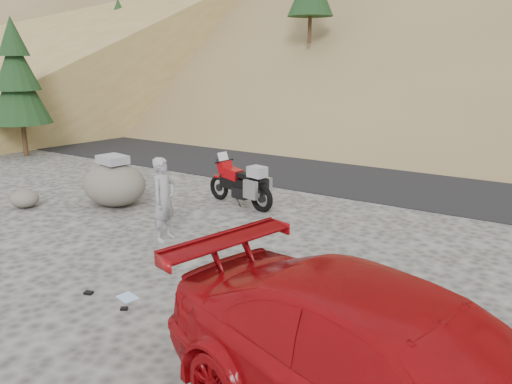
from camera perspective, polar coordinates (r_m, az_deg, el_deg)
ground at (r=9.72m, az=-11.27°, el=-6.95°), size 140.00×140.00×0.00m
road at (r=17.05m, az=10.11°, el=2.69°), size 120.00×7.00×0.05m
conifer_verge at (r=20.52m, az=-25.64°, el=11.70°), size 2.20×2.20×5.04m
motorcycle at (r=12.37m, az=-1.56°, el=0.85°), size 2.17×0.87×1.30m
man at (r=10.42m, az=-10.26°, el=-5.36°), size 0.48×0.67×1.71m
boulder at (r=12.93m, az=-15.87°, el=0.89°), size 2.07×1.94×1.25m
small_rock at (r=13.63m, az=-24.93°, el=-0.70°), size 0.86×0.80×0.44m
gear_bottle at (r=6.83m, az=3.07°, el=-15.79°), size 0.09×0.09×0.20m
gear_funnel at (r=7.31m, az=-3.41°, el=-13.55°), size 0.20×0.20×0.20m
gear_glove_a at (r=8.44m, az=-18.60°, el=-10.86°), size 0.15×0.13×0.04m
gear_glove_b at (r=7.81m, az=-14.84°, el=-12.75°), size 0.13×0.13×0.04m
gear_blue_cloth at (r=8.15m, az=-14.47°, el=-11.58°), size 0.37×0.30×0.01m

